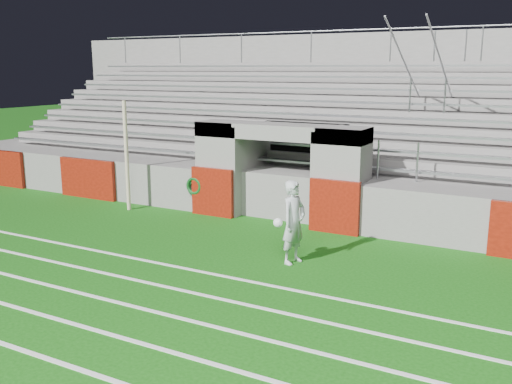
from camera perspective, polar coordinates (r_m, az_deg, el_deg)
The scene contains 6 objects.
ground at distance 12.74m, azimuth -4.69°, elevation -6.26°, with size 90.00×90.00×0.00m, color #11500D.
field_post at distance 16.78m, azimuth -12.81°, elevation 3.52°, with size 0.12×0.12×3.16m, color beige.
field_markings at distance 9.30m, azimuth -22.36°, elevation -14.41°, with size 28.00×8.09×0.01m.
stadium_structure at distance 19.41m, azimuth 8.24°, elevation 4.59°, with size 26.00×8.48×5.42m.
goalkeeper_with_ball at distance 11.97m, azimuth 3.76°, elevation -3.03°, with size 0.69×0.72×1.77m.
hose_coil at distance 16.18m, azimuth -6.17°, elevation 0.47°, with size 0.51×0.14×0.59m.
Camera 1 is at (6.67, -10.08, 4.03)m, focal length 40.00 mm.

